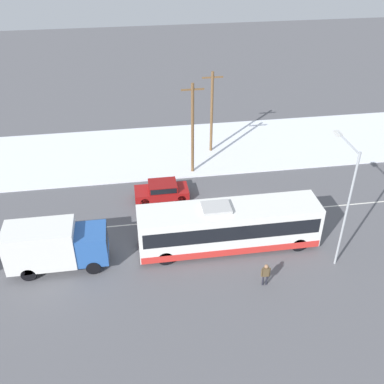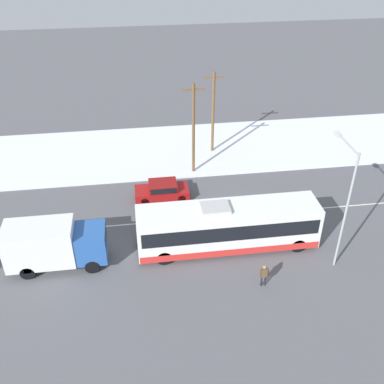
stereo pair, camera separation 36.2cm
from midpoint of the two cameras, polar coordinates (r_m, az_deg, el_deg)
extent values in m
plane|color=#56565B|center=(33.00, 5.22, -3.04)|extent=(120.00, 120.00, 0.00)
cube|color=silver|center=(41.95, 2.06, 5.66)|extent=(80.00, 10.10, 0.12)
cube|color=silver|center=(32.99, 5.22, -3.03)|extent=(60.00, 0.12, 0.00)
cube|color=white|center=(29.22, 4.94, -4.33)|extent=(11.74, 2.55, 2.81)
cube|color=black|center=(29.02, 4.97, -3.81)|extent=(11.27, 2.57, 1.07)
cube|color=red|center=(29.93, 4.83, -6.09)|extent=(11.62, 2.57, 0.51)
cube|color=#B2B2B2|center=(28.16, 3.33, -2.03)|extent=(1.80, 1.40, 0.24)
cylinder|color=black|center=(30.30, 13.63, -6.58)|extent=(1.00, 0.28, 1.00)
cylinder|color=black|center=(31.94, 12.28, -4.03)|extent=(1.00, 0.28, 1.00)
cylinder|color=black|center=(28.58, -3.16, -8.32)|extent=(1.00, 0.28, 1.00)
cylinder|color=black|center=(30.32, -3.57, -5.51)|extent=(1.00, 0.28, 1.00)
cube|color=silver|center=(29.03, -18.40, -6.25)|extent=(4.16, 2.30, 2.58)
cube|color=#2856A3|center=(28.73, -12.35, -6.33)|extent=(1.90, 2.18, 2.02)
cube|color=black|center=(28.39, -10.57, -5.57)|extent=(0.06, 1.95, 0.89)
cylinder|color=black|center=(28.63, -12.19, -9.25)|extent=(0.90, 0.26, 0.90)
cylinder|color=black|center=(30.17, -12.03, -6.65)|extent=(0.90, 0.26, 0.90)
cylinder|color=black|center=(29.29, -19.82, -9.62)|extent=(0.90, 0.26, 0.90)
cylinder|color=black|center=(30.80, -19.24, -7.07)|extent=(0.90, 0.26, 0.90)
cube|color=maroon|center=(34.57, -3.56, -0.02)|extent=(4.10, 1.80, 0.61)
cube|color=maroon|center=(34.26, -3.42, 0.80)|extent=(2.13, 1.66, 0.54)
cube|color=black|center=(34.26, -3.42, 0.81)|extent=(1.96, 1.69, 0.43)
cylinder|color=black|center=(33.98, -5.69, -1.21)|extent=(0.64, 0.22, 0.64)
cylinder|color=black|center=(35.30, -5.84, 0.22)|extent=(0.64, 0.22, 0.64)
cylinder|color=black|center=(34.14, -1.01, -0.85)|extent=(0.64, 0.22, 0.64)
cylinder|color=black|center=(35.45, -1.33, 0.57)|extent=(0.64, 0.22, 0.64)
cylinder|color=#23232D|center=(27.56, 9.17, -11.10)|extent=(0.11, 0.11, 0.73)
cylinder|color=#23232D|center=(27.61, 9.62, -11.04)|extent=(0.11, 0.11, 0.73)
cube|color=brown|center=(27.13, 9.53, -10.06)|extent=(0.38, 0.21, 0.60)
sphere|color=#8E6647|center=(26.84, 9.61, -9.39)|extent=(0.25, 0.25, 0.25)
cylinder|color=brown|center=(27.09, 9.03, -10.17)|extent=(0.10, 0.10, 0.57)
cylinder|color=brown|center=(27.22, 10.01, -10.05)|extent=(0.10, 0.10, 0.57)
cylinder|color=#9EA3A8|center=(27.85, 19.28, -2.58)|extent=(0.14, 0.14, 7.99)
cylinder|color=#9EA3A8|center=(27.00, 19.56, 5.78)|extent=(0.10, 2.79, 0.10)
cube|color=silver|center=(28.14, 18.36, 6.97)|extent=(0.36, 0.60, 0.16)
cylinder|color=brown|center=(36.30, 0.47, 7.85)|extent=(0.24, 0.24, 7.79)
cube|color=brown|center=(34.99, 0.50, 12.89)|extent=(1.80, 0.12, 0.12)
cylinder|color=brown|center=(39.81, 2.95, 9.92)|extent=(0.24, 0.24, 7.47)
cube|color=brown|center=(38.65, 3.09, 14.32)|extent=(1.80, 0.12, 0.12)
camera|label=1|loc=(0.18, -89.68, 0.21)|focal=42.00mm
camera|label=2|loc=(0.18, 90.32, -0.21)|focal=42.00mm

